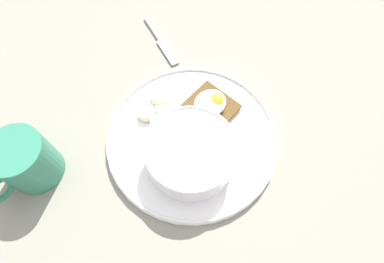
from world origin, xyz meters
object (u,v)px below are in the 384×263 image
banana_slice_left (160,123)px  banana_slice_back (146,113)px  poached_egg (211,103)px  banana_slice_front (166,108)px  knife (160,40)px  banana_slice_right (162,96)px  toast_slice (209,109)px  coffee_mug (25,161)px  oatmeal_bowl (191,153)px

banana_slice_left → banana_slice_back: bearing=-71.1°
poached_egg → banana_slice_front: bearing=-37.5°
knife → banana_slice_right: bearing=58.4°
toast_slice → coffee_mug: (29.28, -7.83, 2.81)cm
banana_slice_left → coffee_mug: coffee_mug is taller
banana_slice_front → banana_slice_back: bearing=-16.6°
banana_slice_left → banana_slice_back: banana_slice_back is taller
oatmeal_bowl → coffee_mug: coffee_mug is taller
banana_slice_front → banana_slice_back: 3.57cm
banana_slice_right → poached_egg: bearing=126.7°
toast_slice → poached_egg: bearing=153.1°
banana_slice_back → coffee_mug: 20.10cm
banana_slice_front → knife: bearing=-119.5°
poached_egg → banana_slice_right: 9.29cm
poached_egg → banana_slice_back: size_ratio=1.64×
toast_slice → poached_egg: 1.95cm
banana_slice_front → coffee_mug: size_ratio=0.42×
oatmeal_bowl → coffee_mug: bearing=-32.7°
toast_slice → banana_slice_left: same height
banana_slice_right → toast_slice: bearing=126.2°
poached_egg → toast_slice: bearing=-26.9°
banana_slice_right → knife: 14.58cm
banana_slice_back → coffee_mug: coffee_mug is taller
oatmeal_bowl → knife: oatmeal_bowl is taller
banana_slice_front → poached_egg: bearing=142.5°
banana_slice_front → banana_slice_right: bearing=-107.8°
toast_slice → banana_slice_back: bearing=-31.0°
banana_slice_left → oatmeal_bowl: bearing=92.1°
oatmeal_bowl → banana_slice_right: oatmeal_bowl is taller
toast_slice → banana_slice_right: size_ratio=2.08×
banana_slice_front → banana_slice_left: size_ratio=1.21×
toast_slice → knife: 19.76cm
poached_egg → knife: size_ratio=0.41×
banana_slice_back → banana_slice_right: banana_slice_back is taller
banana_slice_front → banana_slice_back: banana_slice_back is taller
oatmeal_bowl → banana_slice_right: size_ratio=3.04×
oatmeal_bowl → coffee_mug: 25.05cm
oatmeal_bowl → knife: size_ratio=1.00×
poached_egg → coffee_mug: size_ratio=0.52×
toast_slice → coffee_mug: size_ratio=0.86×
banana_slice_front → oatmeal_bowl: bearing=78.4°
poached_egg → banana_slice_left: size_ratio=1.50×
toast_slice → banana_slice_back: banana_slice_back is taller
knife → banana_slice_front: bearing=60.5°
coffee_mug → poached_egg: bearing=165.0°
banana_slice_front → banana_slice_right: banana_slice_right is taller
banana_slice_back → oatmeal_bowl: bearing=96.5°
banana_slice_left → banana_slice_back: (0.98, -2.87, 0.16)cm
coffee_mug → banana_slice_back: bearing=173.9°
banana_slice_front → banana_slice_left: bearing=37.3°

